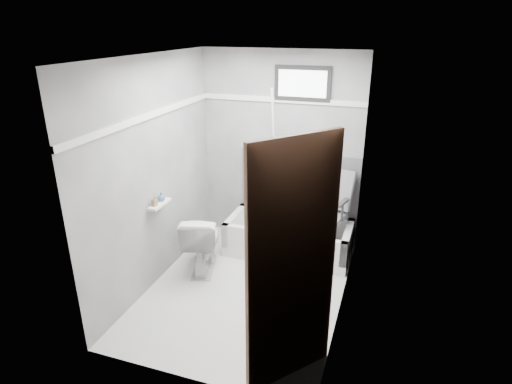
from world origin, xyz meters
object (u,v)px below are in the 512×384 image
at_px(toilet, 202,241).
at_px(soap_bottle_b, 161,197).
at_px(bathtub, 289,237).
at_px(door, 318,297).
at_px(soap_bottle_a, 154,201).
at_px(office_chair, 323,211).

height_order(toilet, soap_bottle_b, soap_bottle_b).
bearing_deg(bathtub, toilet, -141.91).
distance_m(door, soap_bottle_a, 2.23).
relative_size(toilet, door, 0.35).
bearing_deg(toilet, door, 119.98).
relative_size(toilet, soap_bottle_b, 6.85).
xyz_separation_m(toilet, soap_bottle_a, (-0.32, -0.40, 0.62)).
height_order(bathtub, soap_bottle_b, soap_bottle_b).
bearing_deg(bathtub, soap_bottle_b, -141.60).
xyz_separation_m(office_chair, soap_bottle_b, (-1.56, -0.98, 0.36)).
height_order(office_chair, toilet, office_chair).
relative_size(door, soap_bottle_b, 19.40).
relative_size(bathtub, soap_bottle_a, 13.82).
relative_size(door, soap_bottle_a, 18.42).
distance_m(door, soap_bottle_b, 2.31).
height_order(office_chair, soap_bottle_b, office_chair).
relative_size(bathtub, door, 0.75).
distance_m(bathtub, door, 2.46).
bearing_deg(office_chair, door, -66.40).
distance_m(office_chair, soap_bottle_a, 1.95).
relative_size(toilet, soap_bottle_a, 6.50).
bearing_deg(toilet, bathtub, -157.96).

